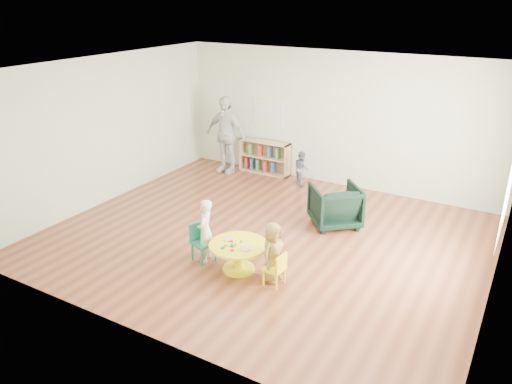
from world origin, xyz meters
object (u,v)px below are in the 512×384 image
at_px(armchair, 335,206).
at_px(toddler, 301,168).
at_px(kid_chair_right, 276,268).
at_px(child_right, 272,252).
at_px(bookshelf, 265,157).
at_px(kid_chair_left, 202,240).
at_px(child_left, 205,231).
at_px(adult_caretaker, 226,135).
at_px(activity_table, 238,252).

bearing_deg(armchair, toddler, -89.04).
height_order(kid_chair_right, child_right, child_right).
xyz_separation_m(bookshelf, armchair, (2.44, -1.82, 0.00)).
bearing_deg(kid_chair_right, kid_chair_left, 90.98).
distance_m(child_left, adult_caretaker, 4.12).
bearing_deg(child_right, child_left, 91.88).
height_order(activity_table, toddler, toddler).
bearing_deg(kid_chair_right, bookshelf, 35.71).
bearing_deg(kid_chair_left, adult_caretaker, -131.87).
xyz_separation_m(kid_chair_left, adult_caretaker, (-1.92, 3.60, 0.55)).
xyz_separation_m(child_left, adult_caretaker, (-1.99, 3.59, 0.37)).
bearing_deg(armchair, child_left, 19.21).
bearing_deg(adult_caretaker, kid_chair_left, -60.27).
bearing_deg(toddler, armchair, 172.04).
distance_m(kid_chair_right, child_left, 1.29).
distance_m(armchair, toddler, 2.05).
distance_m(child_left, toddler, 3.70).
xyz_separation_m(bookshelf, adult_caretaker, (-0.79, -0.40, 0.51)).
bearing_deg(activity_table, child_right, 0.71).
bearing_deg(child_left, activity_table, 71.24).
distance_m(kid_chair_left, child_right, 1.23).
bearing_deg(kid_chair_right, armchair, 5.29).
xyz_separation_m(activity_table, bookshelf, (-1.79, 4.00, 0.07)).
distance_m(armchair, child_right, 2.17).
distance_m(kid_chair_left, toddler, 3.70).
relative_size(child_right, adult_caretaker, 0.51).
relative_size(kid_chair_right, armchair, 0.62).
bearing_deg(activity_table, bookshelf, 114.13).
relative_size(kid_chair_right, child_left, 0.50).
height_order(kid_chair_left, bookshelf, bookshelf).
bearing_deg(kid_chair_left, activity_table, 109.97).
distance_m(kid_chair_left, bookshelf, 4.15).
xyz_separation_m(bookshelf, child_right, (2.35, -3.99, 0.08)).
bearing_deg(armchair, activity_table, 32.27).
relative_size(bookshelf, child_left, 1.20).
bearing_deg(adult_caretaker, toddler, 4.70).
relative_size(activity_table, kid_chair_left, 1.44).
relative_size(child_right, toddler, 1.20).
xyz_separation_m(kid_chair_right, armchair, (-0.03, 2.26, 0.10)).
distance_m(bookshelf, armchair, 3.04).
height_order(armchair, toddler, toddler).
xyz_separation_m(kid_chair_right, adult_caretaker, (-3.26, 3.68, 0.61)).
xyz_separation_m(toddler, adult_caretaker, (-1.85, -0.10, 0.50)).
xyz_separation_m(child_left, child_right, (1.15, 0.01, -0.05)).
relative_size(activity_table, toddler, 1.16).
relative_size(armchair, toddler, 1.09).
height_order(activity_table, kid_chair_right, kid_chair_right).
height_order(kid_chair_right, adult_caretaker, adult_caretaker).
height_order(kid_chair_left, toddler, toddler).
height_order(child_left, toddler, child_left).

